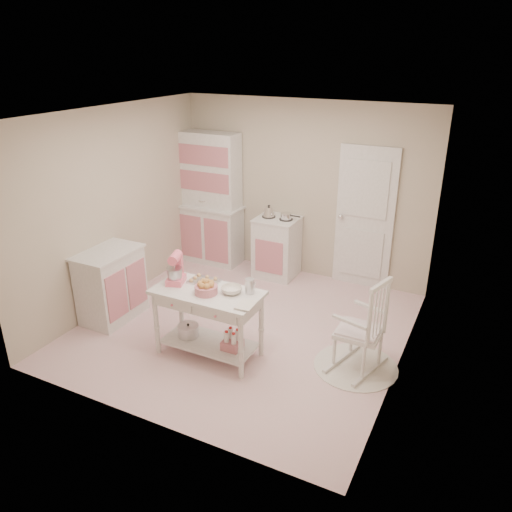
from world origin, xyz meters
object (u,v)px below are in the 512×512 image
at_px(work_table, 209,323).
at_px(base_cabinet, 111,285).
at_px(rocking_chair, 360,323).
at_px(stand_mixer, 175,269).
at_px(hutch, 209,199).
at_px(stove, 277,247).
at_px(bread_basket, 206,290).

bearing_deg(work_table, base_cabinet, 173.69).
height_order(rocking_chair, stand_mixer, stand_mixer).
height_order(rocking_chair, work_table, rocking_chair).
distance_m(hutch, base_cabinet, 2.25).
distance_m(stove, stand_mixer, 2.34).
bearing_deg(bread_basket, base_cabinet, 171.97).
distance_m(hutch, work_table, 2.80).
relative_size(stove, base_cabinet, 1.00).
xyz_separation_m(work_table, bread_basket, (0.02, -0.05, 0.45)).
relative_size(hutch, rocking_chair, 1.89).
bearing_deg(stove, hutch, 177.61).
height_order(hutch, stove, hutch).
distance_m(hutch, bread_basket, 2.79).
distance_m(base_cabinet, stand_mixer, 1.25).
bearing_deg(base_cabinet, stand_mixer, -7.63).
height_order(base_cabinet, stand_mixer, stand_mixer).
bearing_deg(work_table, rocking_chair, 17.27).
relative_size(work_table, bread_basket, 4.80).
bearing_deg(hutch, base_cabinet, -93.92).
relative_size(base_cabinet, work_table, 0.77).
xyz_separation_m(base_cabinet, rocking_chair, (3.12, 0.32, 0.09)).
xyz_separation_m(hutch, stove, (1.20, -0.05, -0.58)).
bearing_deg(base_cabinet, rocking_chair, 5.83).
bearing_deg(stand_mixer, rocking_chair, -5.10).
distance_m(hutch, stove, 1.33).
height_order(stove, work_table, stove).
bearing_deg(base_cabinet, hutch, 86.08).
bearing_deg(hutch, rocking_chair, -31.93).
height_order(hutch, base_cabinet, hutch).
xyz_separation_m(hutch, stand_mixer, (0.98, -2.32, -0.07)).
relative_size(stove, rocking_chair, 0.84).
bearing_deg(work_table, stand_mixer, 177.27).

